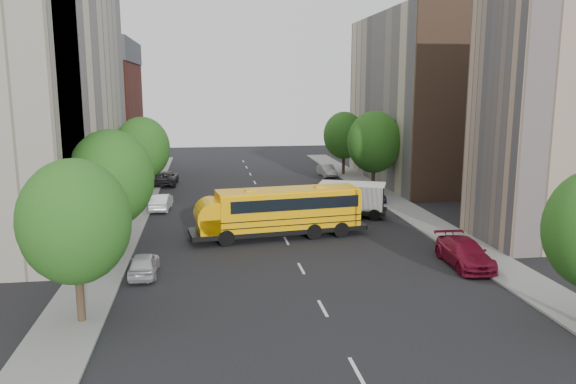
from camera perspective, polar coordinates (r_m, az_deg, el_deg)
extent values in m
plane|color=black|center=(40.41, -0.58, -4.24)|extent=(120.00, 120.00, 0.00)
cube|color=slate|center=(45.30, -16.07, -2.94)|extent=(3.00, 80.00, 0.12)
cube|color=slate|center=(47.95, 12.32, -2.03)|extent=(3.00, 80.00, 0.12)
cube|color=silver|center=(50.06, -2.16, -1.32)|extent=(0.15, 64.00, 0.01)
cube|color=beige|center=(46.43, -24.63, 9.23)|extent=(10.00, 26.00, 20.00)
cube|color=maroon|center=(67.98, -19.34, 6.79)|extent=(10.00, 15.00, 13.00)
cube|color=tan|center=(41.44, 26.04, 6.98)|extent=(10.00, 7.00, 17.00)
cube|color=beige|center=(63.17, 13.38, 9.12)|extent=(10.00, 22.00, 18.00)
cube|color=brown|center=(53.11, 17.81, 8.66)|extent=(10.10, 0.30, 18.00)
cylinder|color=yellow|center=(74.90, 18.71, 15.57)|extent=(1.00, 1.00, 35.00)
cylinder|color=#38281C|center=(26.88, -20.37, -9.69)|extent=(0.36, 0.36, 2.70)
ellipsoid|color=#1B5617|center=(25.96, -20.84, -2.83)|extent=(4.80, 4.80, 5.52)
cylinder|color=#38281C|center=(36.26, -17.21, -4.12)|extent=(0.36, 0.36, 2.88)
ellipsoid|color=#1B5617|center=(35.55, -17.52, 1.38)|extent=(5.12, 5.12, 5.89)
cylinder|color=#38281C|center=(53.74, -14.40, 0.70)|extent=(0.36, 0.36, 2.81)
ellipsoid|color=#1B5617|center=(53.27, -14.57, 4.34)|extent=(4.99, 4.99, 5.74)
cylinder|color=#38281C|center=(55.88, 8.65, 1.36)|extent=(0.36, 0.36, 2.95)
ellipsoid|color=#1B5617|center=(55.42, 8.75, 5.04)|extent=(5.25, 5.25, 6.04)
cylinder|color=#38281C|center=(67.32, 5.66, 2.91)|extent=(0.36, 0.36, 2.74)
ellipsoid|color=#1B5617|center=(66.96, 5.71, 5.75)|extent=(4.86, 4.86, 5.59)
cube|color=black|center=(39.33, -0.98, -3.75)|extent=(12.55, 4.37, 0.33)
cube|color=#FFAE05|center=(39.20, 0.10, -1.65)|extent=(10.15, 4.01, 2.52)
cube|color=#FFAE05|center=(38.22, -8.33, -3.27)|extent=(2.29, 2.76, 1.10)
cube|color=black|center=(38.09, -6.66, -1.24)|extent=(0.87, 2.57, 1.32)
cube|color=#FFAE05|center=(38.95, 0.10, 0.20)|extent=(10.12, 3.79, 0.15)
cube|color=black|center=(39.15, 0.41, -0.85)|extent=(9.29, 3.96, 0.82)
cube|color=black|center=(39.40, 0.10, -2.90)|extent=(10.16, 4.07, 0.07)
cube|color=black|center=(39.30, 0.10, -2.28)|extent=(10.16, 4.07, 0.07)
cube|color=#FFAE05|center=(40.84, 6.85, -1.23)|extent=(0.52, 2.74, 2.52)
cube|color=#FFAE05|center=(38.23, -4.18, 0.13)|extent=(0.74, 0.74, 0.11)
cube|color=#FFAE05|center=(39.69, 3.60, 0.53)|extent=(0.74, 0.74, 0.11)
cylinder|color=#FFAE05|center=(38.09, -8.35, -2.47)|extent=(2.61, 2.80, 2.31)
cylinder|color=red|center=(36.93, -5.67, -3.09)|extent=(0.55, 0.11, 0.55)
cylinder|color=black|center=(37.19, -6.84, -4.76)|extent=(1.13, 0.47, 1.10)
cylinder|color=black|center=(39.82, -7.47, -3.74)|extent=(1.13, 0.47, 1.10)
cylinder|color=black|center=(38.76, 3.00, -4.06)|extent=(1.13, 0.47, 1.10)
cylinder|color=black|center=(41.28, 1.77, -3.13)|extent=(1.13, 0.47, 1.10)
cylinder|color=black|center=(39.51, 6.02, -3.82)|extent=(1.13, 0.47, 1.10)
cylinder|color=black|center=(41.99, 4.63, -2.93)|extent=(1.13, 0.47, 1.10)
cube|color=black|center=(45.83, 5.88, -1.81)|extent=(6.84, 4.37, 0.33)
cube|color=silver|center=(45.54, 6.58, -0.44)|extent=(5.39, 3.72, 1.95)
cube|color=silver|center=(45.99, 2.95, -0.68)|extent=(2.16, 2.47, 1.30)
cube|color=silver|center=(45.35, 6.61, 0.84)|extent=(5.63, 3.90, 0.13)
cylinder|color=black|center=(45.13, 2.70, -2.07)|extent=(0.95, 0.58, 0.91)
cylinder|color=black|center=(47.22, 3.16, -1.50)|extent=(0.95, 0.58, 0.91)
cylinder|color=black|center=(44.77, 5.98, -2.22)|extent=(0.95, 0.58, 0.91)
cylinder|color=black|center=(46.87, 6.30, -1.64)|extent=(0.95, 0.58, 0.91)
cylinder|color=black|center=(44.57, 9.03, -2.35)|extent=(0.95, 0.58, 0.91)
cylinder|color=black|center=(46.68, 9.21, -1.77)|extent=(0.95, 0.58, 0.91)
imported|color=#B6B4BC|center=(32.53, -14.43, -7.10)|extent=(1.57, 3.85, 1.31)
imported|color=white|center=(49.15, -12.75, -0.98)|extent=(1.80, 4.33, 1.39)
imported|color=black|center=(61.55, -12.34, 1.40)|extent=(2.66, 5.42, 1.48)
imported|color=maroon|center=(34.75, 17.49, -5.92)|extent=(2.40, 5.41, 1.54)
imported|color=#383A63|center=(52.16, 8.33, -0.08)|extent=(2.17, 4.66, 1.54)
imported|color=#A7A6A1|center=(66.12, 3.97, 2.20)|extent=(1.74, 4.28, 1.38)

